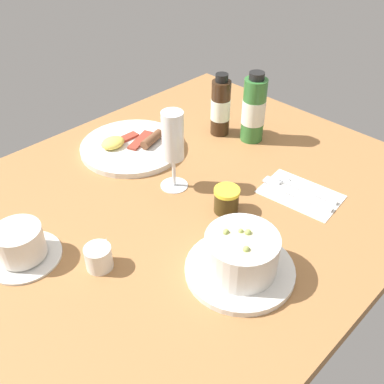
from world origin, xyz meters
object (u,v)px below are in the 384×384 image
Objects in this scene: porridge_bowl at (241,256)px; jam_jar at (226,200)px; sauce_bottle_brown at (221,107)px; breakfast_plate at (132,146)px; cutlery_setting at (299,192)px; coffee_cup at (20,245)px; wine_glass at (173,140)px; creamer_jug at (99,257)px; sauce_bottle_green at (254,110)px.

porridge_bowl is 3.56× the size of jam_jar.
sauce_bottle_brown is 0.64× the size of breakfast_plate.
breakfast_plate is (-14.23, 39.52, 0.63)cm from cutlery_setting.
coffee_cup is at bearing 154.29° from jam_jar.
porridge_bowl is 29.17cm from wine_glass.
sauce_bottle_green is (53.44, 8.76, 5.94)cm from creamer_jug.
porridge_bowl reaches higher than jam_jar.
sauce_bottle_green is 0.70× the size of breakfast_plate.
porridge_bowl is at bearing -50.36° from coffee_cup.
sauce_bottle_brown is (22.64, 22.22, 4.63)cm from jam_jar.
jam_jar is at bearing -135.53° from sauce_bottle_brown.
jam_jar is 0.21× the size of breakfast_plate.
sauce_bottle_brown is at bearing 18.32° from creamer_jug.
sauce_bottle_brown is 0.91× the size of sauce_bottle_green.
wine_glass is at bearing -178.53° from sauce_bottle_green.
jam_jar is at bearing 154.63° from cutlery_setting.
creamer_jug is 39.03cm from breakfast_plate.
creamer_jug is (8.58, -11.65, -0.88)cm from coffee_cup.
coffee_cup is 14.49cm from creamer_jug.
wine_glass is at bearing -160.72° from sauce_bottle_brown.
breakfast_plate is at bearing 74.90° from porridge_bowl.
sauce_bottle_brown is at bearing 46.27° from porridge_bowl.
breakfast_plate is at bearing 155.04° from sauce_bottle_brown.
cutlery_setting is 17.29cm from jam_jar.
wine_glass is at bearing -98.98° from breakfast_plate.
cutlery_setting is 57.08cm from coffee_cup.
coffee_cup is 40.11cm from breakfast_plate.
sauce_bottle_green is at bearing -35.56° from breakfast_plate.
wine_glass is 1.12× the size of sauce_bottle_brown.
sauce_bottle_brown is (33.58, 35.10, 3.38)cm from porridge_bowl.
breakfast_plate is at bearing 109.81° from cutlery_setting.
wine_glass reaches higher than breakfast_plate.
wine_glass is at bearing -6.00° from coffee_cup.
creamer_jug is at bearing -170.69° from sauce_bottle_green.
sauce_bottle_brown reaches higher than creamer_jug.
jam_jar reaches higher than breakfast_plate.
sauce_bottle_brown reaches higher than jam_jar.
porridge_bowl is at bearing -133.73° from sauce_bottle_brown.
creamer_jug is 27.95cm from jam_jar.
creamer_jug is 0.23× the size of breakfast_plate.
porridge_bowl reaches higher than coffee_cup.
porridge_bowl reaches higher than creamer_jug.
porridge_bowl is 16.94cm from jam_jar.
porridge_bowl is 1.08× the size of sauce_bottle_green.
jam_jar is at bearing -82.95° from wine_glass.
coffee_cup is at bearing 154.39° from cutlery_setting.
jam_jar is 32.06cm from sauce_bottle_brown.
coffee_cup is 39.90cm from jam_jar.
sauce_bottle_green is (3.44, -7.80, 0.89)cm from sauce_bottle_brown.
cutlery_setting is 0.99× the size of sauce_bottle_green.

